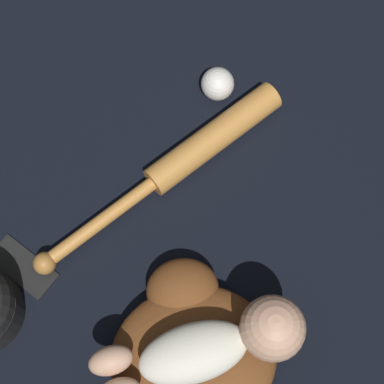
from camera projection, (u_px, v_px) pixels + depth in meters
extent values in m
plane|color=black|center=(162.00, 341.00, 1.22)|extent=(6.00, 6.00, 0.00)
ellipsoid|color=brown|center=(194.00, 357.00, 1.17)|extent=(0.37, 0.34, 0.09)
ellipsoid|color=brown|center=(182.00, 289.00, 1.21)|extent=(0.16, 0.15, 0.09)
ellipsoid|color=silver|center=(194.00, 353.00, 1.09)|extent=(0.21, 0.13, 0.07)
sphere|color=tan|center=(273.00, 328.00, 1.09)|extent=(0.11, 0.11, 0.11)
ellipsoid|color=tan|center=(111.00, 360.00, 1.10)|extent=(0.09, 0.06, 0.05)
cylinder|color=#C6843D|center=(214.00, 138.00, 1.33)|extent=(0.33, 0.14, 0.06)
cylinder|color=#C6843D|center=(100.00, 222.00, 1.27)|extent=(0.26, 0.09, 0.03)
sphere|color=#A97034|center=(45.00, 263.00, 1.24)|extent=(0.05, 0.05, 0.05)
sphere|color=white|center=(218.00, 84.00, 1.37)|extent=(0.07, 0.07, 0.07)
cube|color=black|center=(23.00, 266.00, 1.27)|extent=(0.12, 0.15, 0.01)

